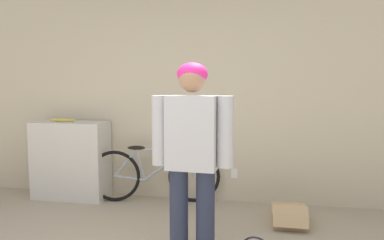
{
  "coord_description": "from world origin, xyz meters",
  "views": [
    {
      "loc": [
        0.87,
        -1.87,
        1.47
      ],
      "look_at": [
        0.33,
        1.0,
        1.18
      ],
      "focal_mm": 35.0,
      "sensor_mm": 36.0,
      "label": 1
    }
  ],
  "objects_px": {
    "banana": "(63,120)",
    "person": "(192,149)",
    "cardboard_box": "(289,216)",
    "bicycle": "(154,174)"
  },
  "relations": [
    {
      "from": "banana",
      "to": "person",
      "type": "bearing_deg",
      "value": -36.66
    },
    {
      "from": "banana",
      "to": "cardboard_box",
      "type": "relative_size",
      "value": 0.75
    },
    {
      "from": "bicycle",
      "to": "banana",
      "type": "height_order",
      "value": "banana"
    },
    {
      "from": "bicycle",
      "to": "cardboard_box",
      "type": "distance_m",
      "value": 1.67
    },
    {
      "from": "cardboard_box",
      "to": "person",
      "type": "bearing_deg",
      "value": -129.01
    },
    {
      "from": "person",
      "to": "bicycle",
      "type": "distance_m",
      "value": 1.76
    },
    {
      "from": "person",
      "to": "bicycle",
      "type": "bearing_deg",
      "value": 121.09
    },
    {
      "from": "person",
      "to": "bicycle",
      "type": "relative_size",
      "value": 1.01
    },
    {
      "from": "bicycle",
      "to": "banana",
      "type": "bearing_deg",
      "value": 172.56
    },
    {
      "from": "person",
      "to": "cardboard_box",
      "type": "bearing_deg",
      "value": 55.04
    }
  ]
}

